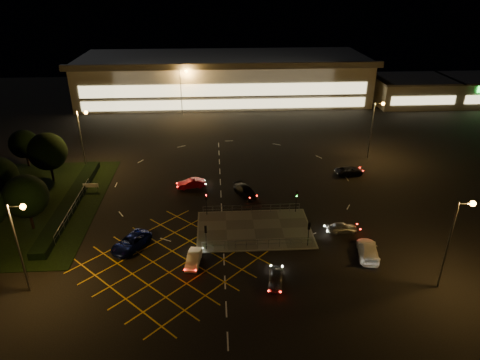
{
  "coord_description": "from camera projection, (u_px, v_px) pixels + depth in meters",
  "views": [
    {
      "loc": [
        -2.63,
        -47.72,
        29.22
      ],
      "look_at": [
        0.84,
        8.41,
        2.0
      ],
      "focal_mm": 32.0,
      "sensor_mm": 36.0,
      "label": 1
    }
  ],
  "objects": [
    {
      "name": "signal_nw",
      "position": [
        206.0,
        200.0,
        56.29
      ],
      "size": [
        0.28,
        0.3,
        3.15
      ],
      "color": "black",
      "rests_on": "pedestrian_island"
    },
    {
      "name": "pedestrian_island",
      "position": [
        254.0,
        229.0,
        54.04
      ],
      "size": [
        14.0,
        9.0,
        0.12
      ],
      "primitive_type": "cube",
      "color": "#4C4944",
      "rests_on": "ground"
    },
    {
      "name": "car_right_silver",
      "position": [
        342.0,
        228.0,
        53.26
      ],
      "size": [
        3.84,
        1.63,
        1.3
      ],
      "primitive_type": "imported",
      "rotation": [
        0.0,
        0.0,
        1.6
      ],
      "color": "#AEB0B5",
      "rests_on": "ground"
    },
    {
      "name": "streetlight_sw",
      "position": [
        20.0,
        236.0,
        40.91
      ],
      "size": [
        1.78,
        0.56,
        10.03
      ],
      "color": "slate",
      "rests_on": "ground"
    },
    {
      "name": "retail_unit_b",
      "position": [
        474.0,
        89.0,
        106.27
      ],
      "size": [
        14.8,
        14.8,
        6.35
      ],
      "color": "beige",
      "rests_on": "ground"
    },
    {
      "name": "retail_unit_a",
      "position": [
        411.0,
        90.0,
        105.39
      ],
      "size": [
        18.8,
        14.8,
        6.35
      ],
      "color": "beige",
      "rests_on": "ground"
    },
    {
      "name": "car_circ_red",
      "position": [
        191.0,
        183.0,
        64.4
      ],
      "size": [
        4.39,
        2.17,
        1.39
      ],
      "primitive_type": "imported",
      "rotation": [
        0.0,
        0.0,
        4.89
      ],
      "color": "#9F0B1D",
      "rests_on": "ground"
    },
    {
      "name": "tree_c",
      "position": [
        48.0,
        152.0,
        64.61
      ],
      "size": [
        5.76,
        5.76,
        7.84
      ],
      "color": "black",
      "rests_on": "ground"
    },
    {
      "name": "car_queue_white",
      "position": [
        194.0,
        259.0,
        47.48
      ],
      "size": [
        1.91,
        4.08,
        1.29
      ],
      "primitive_type": "imported",
      "rotation": [
        0.0,
        0.0,
        6.14
      ],
      "color": "white",
      "rests_on": "ground"
    },
    {
      "name": "streetlight_far_left",
      "position": [
        183.0,
        86.0,
        95.48
      ],
      "size": [
        1.78,
        0.56,
        10.03
      ],
      "color": "slate",
      "rests_on": "ground"
    },
    {
      "name": "supermarket",
      "position": [
        224.0,
        77.0,
        109.09
      ],
      "size": [
        72.0,
        26.5,
        10.5
      ],
      "color": "beige",
      "rests_on": "ground"
    },
    {
      "name": "streetlight_se",
      "position": [
        456.0,
        233.0,
        41.45
      ],
      "size": [
        1.78,
        0.56,
        10.03
      ],
      "color": "slate",
      "rests_on": "ground"
    },
    {
      "name": "streetlight_ne",
      "position": [
        375.0,
        122.0,
        72.22
      ],
      "size": [
        1.78,
        0.56,
        10.03
      ],
      "color": "slate",
      "rests_on": "ground"
    },
    {
      "name": "tree_d",
      "position": [
        24.0,
        144.0,
        70.07
      ],
      "size": [
        4.68,
        4.68,
        6.37
      ],
      "color": "black",
      "rests_on": "ground"
    },
    {
      "name": "signal_ne",
      "position": [
        296.0,
        197.0,
        56.95
      ],
      "size": [
        0.28,
        0.3,
        3.15
      ],
      "color": "black",
      "rests_on": "pedestrian_island"
    },
    {
      "name": "signal_se",
      "position": [
        309.0,
        229.0,
        49.78
      ],
      "size": [
        0.28,
        0.3,
        3.15
      ],
      "rotation": [
        0.0,
        0.0,
        3.14
      ],
      "color": "black",
      "rests_on": "pedestrian_island"
    },
    {
      "name": "signal_sw",
      "position": [
        206.0,
        233.0,
        49.11
      ],
      "size": [
        0.28,
        0.3,
        3.15
      ],
      "rotation": [
        0.0,
        0.0,
        3.14
      ],
      "color": "black",
      "rests_on": "pedestrian_island"
    },
    {
      "name": "car_east_grey",
      "position": [
        349.0,
        171.0,
        68.75
      ],
      "size": [
        4.74,
        2.67,
        1.25
      ],
      "primitive_type": "imported",
      "rotation": [
        0.0,
        0.0,
        1.71
      ],
      "color": "black",
      "rests_on": "ground"
    },
    {
      "name": "grass_verge",
      "position": [
        35.0,
        206.0,
        59.57
      ],
      "size": [
        18.0,
        30.0,
        0.08
      ],
      "primitive_type": "cube",
      "color": "black",
      "rests_on": "ground"
    },
    {
      "name": "ground",
      "position": [
        238.0,
        222.0,
        55.75
      ],
      "size": [
        180.0,
        180.0,
        0.0
      ],
      "primitive_type": "plane",
      "color": "black",
      "rests_on": "ground"
    },
    {
      "name": "car_approach_white",
      "position": [
        368.0,
        250.0,
        48.72
      ],
      "size": [
        3.21,
        5.68,
        1.55
      ],
      "primitive_type": "imported",
      "rotation": [
        0.0,
        0.0,
        2.94
      ],
      "color": "silver",
      "rests_on": "ground"
    },
    {
      "name": "tree_e",
      "position": [
        26.0,
        196.0,
        52.28
      ],
      "size": [
        5.4,
        5.4,
        7.35
      ],
      "color": "black",
      "rests_on": "ground"
    },
    {
      "name": "car_near_silver",
      "position": [
        276.0,
        278.0,
        44.43
      ],
      "size": [
        2.2,
        4.0,
        1.29
      ],
      "primitive_type": "imported",
      "rotation": [
        0.0,
        0.0,
        6.1
      ],
      "color": "#B6BABE",
      "rests_on": "ground"
    },
    {
      "name": "car_far_dkgrey",
      "position": [
        246.0,
        191.0,
        62.19
      ],
      "size": [
        3.9,
        5.12,
        1.38
      ],
      "primitive_type": "imported",
      "rotation": [
        0.0,
        0.0,
        0.47
      ],
      "color": "black",
      "rests_on": "ground"
    },
    {
      "name": "streetlight_nw",
      "position": [
        83.0,
        132.0,
        67.75
      ],
      "size": [
        1.78,
        0.56,
        10.03
      ],
      "color": "slate",
      "rests_on": "ground"
    },
    {
      "name": "car_left_blue",
      "position": [
        131.0,
        242.0,
        50.19
      ],
      "size": [
        4.89,
        5.95,
        1.51
      ],
      "primitive_type": "imported",
      "rotation": [
        0.0,
        0.0,
        5.76
      ],
      "color": "#0E1654",
      "rests_on": "ground"
    },
    {
      "name": "hedge",
      "position": [
        71.0,
        202.0,
        59.64
      ],
      "size": [
        2.0,
        26.0,
        1.0
      ],
      "primitive_type": "cube",
      "color": "black",
      "rests_on": "ground"
    },
    {
      "name": "streetlight_far_right",
      "position": [
        356.0,
        81.0,
        99.5
      ],
      "size": [
        1.78,
        0.56,
        10.03
      ],
      "color": "slate",
      "rests_on": "ground"
    }
  ]
}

